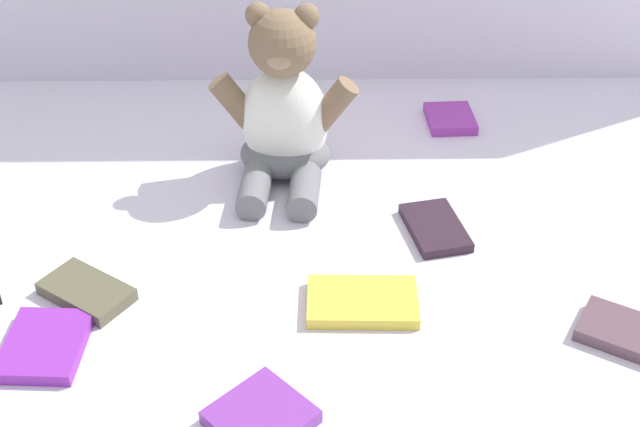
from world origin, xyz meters
name	(u,v)px	position (x,y,z in m)	size (l,w,h in m)	color
ground_plane	(334,229)	(0.00, 0.00, 0.00)	(3.20, 3.20, 0.00)	silver
teddy_bear	(284,115)	(-0.07, 0.15, 0.10)	(0.22, 0.20, 0.27)	white
book_case_1	(87,292)	(-0.32, -0.14, 0.01)	(0.07, 0.12, 0.02)	brown
book_case_2	(435,228)	(0.14, -0.01, 0.01)	(0.07, 0.11, 0.01)	#2D1B28
book_case_3	(261,417)	(-0.09, -0.35, 0.01)	(0.09, 0.10, 0.02)	purple
book_case_6	(450,119)	(0.20, 0.30, 0.01)	(0.08, 0.09, 0.02)	purple
book_case_7	(45,345)	(-0.35, -0.23, 0.01)	(0.09, 0.11, 0.02)	purple
book_case_8	(362,302)	(0.03, -0.16, 0.01)	(0.09, 0.14, 0.02)	yellow
book_case_9	(625,332)	(0.34, -0.22, 0.01)	(0.07, 0.11, 0.02)	#593E4A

